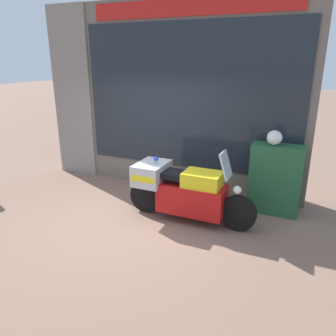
{
  "coord_description": "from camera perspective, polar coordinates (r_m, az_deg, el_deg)",
  "views": [
    {
      "loc": [
        2.84,
        -4.54,
        2.76
      ],
      "look_at": [
        0.42,
        0.98,
        0.74
      ],
      "focal_mm": 35.0,
      "sensor_mm": 36.0,
      "label": 1
    }
  ],
  "objects": [
    {
      "name": "ground_plane",
      "position": [
        6.02,
        -7.47,
        -8.94
      ],
      "size": [
        60.0,
        60.0,
        0.0
      ],
      "primitive_type": "plane",
      "color": "#7A5B4C"
    },
    {
      "name": "shop_building",
      "position": [
        7.36,
        -3.01,
        12.26
      ],
      "size": [
        5.87,
        0.55,
        3.91
      ],
      "color": "#6B6056",
      "rests_on": "ground"
    },
    {
      "name": "window_display",
      "position": [
        7.36,
        3.49,
        0.14
      ],
      "size": [
        4.38,
        0.3,
        1.82
      ],
      "color": "slate",
      "rests_on": "ground"
    },
    {
      "name": "paramedic_motorcycle",
      "position": [
        5.81,
        2.52,
        -3.76
      ],
      "size": [
        2.35,
        0.73,
        1.34
      ],
      "rotation": [
        0.0,
        0.0,
        -0.01
      ],
      "color": "black",
      "rests_on": "ground"
    },
    {
      "name": "utility_cabinet",
      "position": [
        6.34,
        18.15,
        -1.9
      ],
      "size": [
        0.92,
        0.4,
        1.3
      ],
      "primitive_type": "cube",
      "color": "#235633",
      "rests_on": "ground"
    },
    {
      "name": "white_helmet",
      "position": [
        6.1,
        18.05,
        5.03
      ],
      "size": [
        0.27,
        0.27,
        0.27
      ],
      "primitive_type": "sphere",
      "color": "white",
      "rests_on": "utility_cabinet"
    }
  ]
}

